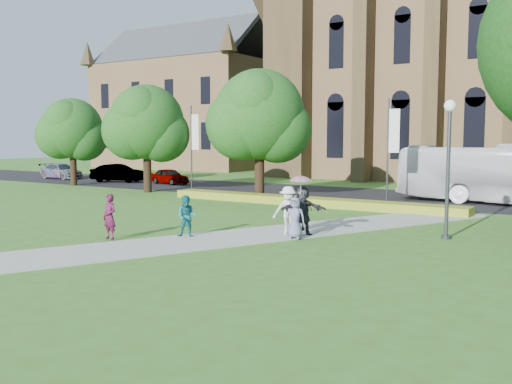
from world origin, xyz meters
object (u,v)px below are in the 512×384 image
Objects in this scene: car_0 at (170,176)px; car_2 at (61,171)px; tour_coach at (510,174)px; pedestrian_0 at (110,217)px; car_1 at (118,173)px; streetlamp at (449,152)px.

car_2 reaches higher than car_0.
pedestrian_0 is (-10.67, -20.21, -0.86)m from tour_coach.
tour_coach reaches higher than pedestrian_0.
pedestrian_0 reaches higher than car_0.
tour_coach is at bearing -106.42° from car_1.
streetlamp is 12.94m from pedestrian_0.
car_2 is 2.79× the size of pedestrian_0.
tour_coach is at bearing 67.09° from pedestrian_0.
car_1 is 0.98× the size of car_2.
car_1 reaches higher than car_2.
streetlamp is at bearing -176.73° from tour_coach.
car_2 is at bearing 72.83° from car_1.
pedestrian_0 is at bearing -131.40° from car_0.
car_2 is (-38.33, 12.71, -2.59)m from streetlamp.
car_1 is at bearing 111.43° from car_0.
streetlamp is 40.46m from car_2.
car_1 is at bearing 157.62° from streetlamp.
car_1 is at bearing -86.78° from car_2.
tour_coach is at bearing 89.43° from streetlamp.
car_1 reaches higher than car_0.
car_1 is 7.47m from car_2.
car_0 is at bearing 152.30° from streetlamp.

